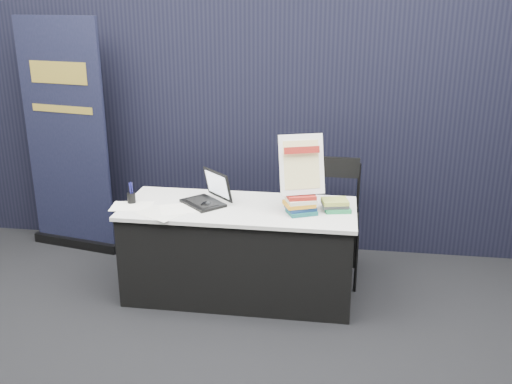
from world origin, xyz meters
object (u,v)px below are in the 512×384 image
object	(u,v)px
laptop	(204,195)
display_table	(239,251)
book_stack_short	(336,205)
book_stack_tall	(300,204)
info_sign	(302,165)
stacking_chair	(331,215)
pullup_banner	(67,151)

from	to	relation	value
laptop	display_table	bearing A→B (deg)	34.12
laptop	book_stack_short	bearing A→B (deg)	43.29
book_stack_tall	display_table	bearing A→B (deg)	171.47
display_table	info_sign	size ratio (longest dim) A/B	3.95
display_table	book_stack_short	bearing A→B (deg)	2.49
book_stack_tall	book_stack_short	distance (m)	0.28
laptop	book_stack_short	xyz separation A→B (m)	(1.03, -0.02, -0.02)
book_stack_tall	stacking_chair	distance (m)	0.60
info_sign	book_stack_tall	bearing A→B (deg)	-109.42
info_sign	pullup_banner	bearing A→B (deg)	142.09
info_sign	stacking_chair	size ratio (longest dim) A/B	0.45
laptop	stacking_chair	world-z (taller)	stacking_chair
book_stack_short	info_sign	world-z (taller)	info_sign
stacking_chair	book_stack_short	bearing A→B (deg)	-83.36
display_table	info_sign	bearing A→B (deg)	-4.92
book_stack_short	stacking_chair	xyz separation A→B (m)	(-0.03, 0.39, -0.23)
stacking_chair	info_sign	bearing A→B (deg)	-114.36
laptop	info_sign	size ratio (longest dim) A/B	0.99
book_stack_short	stacking_chair	world-z (taller)	stacking_chair
laptop	book_stack_short	world-z (taller)	laptop
display_table	laptop	size ratio (longest dim) A/B	3.98
display_table	book_stack_short	xyz separation A→B (m)	(0.74, 0.03, 0.42)
laptop	pullup_banner	world-z (taller)	pullup_banner
book_stack_tall	info_sign	distance (m)	0.29
display_table	book_stack_tall	world-z (taller)	book_stack_tall
pullup_banner	stacking_chair	bearing A→B (deg)	5.21
pullup_banner	info_sign	bearing A→B (deg)	-6.92
stacking_chair	book_stack_tall	bearing A→B (deg)	-112.95
display_table	book_stack_tall	bearing A→B (deg)	-8.53
laptop	pullup_banner	distance (m)	1.58
book_stack_tall	book_stack_short	bearing A→B (deg)	21.67
display_table	laptop	world-z (taller)	laptop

